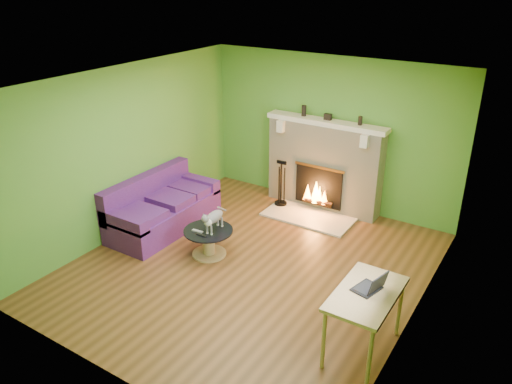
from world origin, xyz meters
TOP-DOWN VIEW (x-y plane):
  - floor at (0.00, 0.00)m, footprint 5.00×5.00m
  - ceiling at (0.00, 0.00)m, footprint 5.00×5.00m
  - wall_back at (0.00, 2.50)m, footprint 5.00×0.00m
  - wall_front at (0.00, -2.50)m, footprint 5.00×0.00m
  - wall_left at (-2.25, 0.00)m, footprint 0.00×5.00m
  - wall_right at (2.25, 0.00)m, footprint 0.00×5.00m
  - window_frame at (2.24, -0.90)m, footprint 0.00×1.20m
  - window_pane at (2.23, -0.90)m, footprint 0.00×1.06m
  - fireplace at (0.00, 2.32)m, footprint 2.10×0.46m
  - hearth at (0.00, 1.80)m, footprint 1.50×0.75m
  - mantel at (0.00, 2.30)m, footprint 2.10×0.28m
  - sofa at (-1.86, 0.23)m, footprint 0.88×1.90m
  - coffee_table at (-0.69, -0.06)m, footprint 0.72×0.72m
  - desk at (1.95, -0.77)m, footprint 0.60×1.03m
  - cat at (-0.61, -0.01)m, footprint 0.24×0.57m
  - remote_silver at (-0.79, -0.18)m, footprint 0.17×0.06m
  - remote_black at (-0.67, -0.24)m, footprint 0.16×0.05m
  - laptop at (1.93, -0.72)m, footprint 0.33×0.36m
  - fire_tools at (-0.63, 1.95)m, footprint 0.22×0.22m
  - mantel_vase_left at (-0.43, 2.33)m, footprint 0.08×0.08m
  - mantel_vase_right at (0.57, 2.33)m, footprint 0.07×0.07m
  - mantel_box at (0.01, 2.33)m, footprint 0.12×0.08m

SIDE VIEW (x-z plane):
  - floor at x=0.00m, z-range 0.00..0.00m
  - hearth at x=0.00m, z-range 0.00..0.03m
  - coffee_table at x=-0.69m, z-range 0.03..0.44m
  - sofa at x=-1.86m, z-range -0.10..0.76m
  - remote_black at x=-0.67m, z-range 0.41..0.42m
  - remote_silver at x=-0.79m, z-range 0.41..0.42m
  - fire_tools at x=-0.63m, z-range 0.03..0.85m
  - cat at x=-0.61m, z-range 0.41..0.76m
  - desk at x=1.95m, z-range 0.29..1.06m
  - fireplace at x=0.00m, z-range -0.02..1.56m
  - laptop at x=1.93m, z-range 0.77..0.99m
  - wall_back at x=0.00m, z-range -1.20..3.80m
  - wall_front at x=0.00m, z-range -1.20..3.80m
  - wall_left at x=-2.25m, z-range -1.20..3.80m
  - wall_right at x=2.25m, z-range -1.20..3.80m
  - mantel at x=0.00m, z-range 1.50..1.58m
  - window_frame at x=2.24m, z-range 0.95..2.15m
  - window_pane at x=2.23m, z-range 1.02..2.08m
  - mantel_box at x=0.01m, z-range 1.58..1.68m
  - mantel_vase_right at x=0.57m, z-range 1.58..1.72m
  - mantel_vase_left at x=-0.43m, z-range 1.58..1.76m
  - ceiling at x=0.00m, z-range 2.60..2.60m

